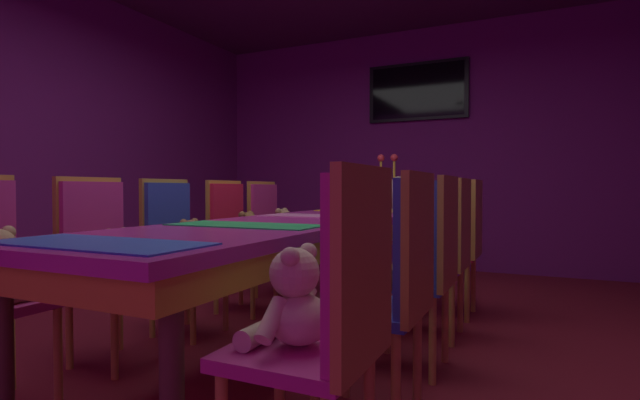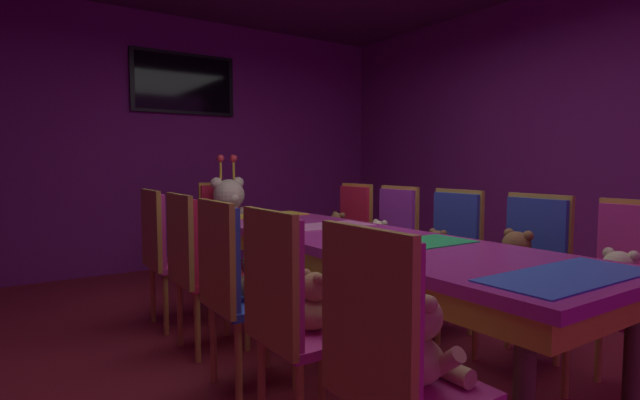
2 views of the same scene
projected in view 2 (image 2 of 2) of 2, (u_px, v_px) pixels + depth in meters
The scene contains 27 objects.
ground_plane at pixel (357, 355), 2.98m from camera, with size 7.90×7.90×0.00m, color maroon.
wall_back at pixel (182, 143), 5.52m from camera, with size 5.20×0.12×2.80m, color #721E72.
wall_right at pixel (588, 137), 4.32m from camera, with size 0.12×6.40×2.80m, color #721E72.
banquet_table at pixel (357, 249), 2.93m from camera, with size 0.90×3.04×0.75m.
chair_left_0 at pixel (385, 352), 1.48m from camera, with size 0.42×0.41×0.98m.
teddy_left_0 at pixel (419, 344), 1.56m from camera, with size 0.25×0.33×0.31m.
chair_left_1 at pixel (287, 304), 1.99m from camera, with size 0.42×0.41×0.98m.
teddy_left_1 at pixel (316, 305), 2.07m from camera, with size 0.21×0.27×0.26m.
chair_left_2 at pixel (231, 277), 2.46m from camera, with size 0.42×0.41×0.98m.
teddy_left_2 at pixel (257, 277), 2.54m from camera, with size 0.22×0.29×0.27m.
chair_left_3 at pixel (193, 257), 2.97m from camera, with size 0.42×0.41×0.98m.
teddy_left_3 at pixel (215, 256), 3.06m from camera, with size 0.24×0.31×0.30m.
chair_left_4 at pixel (163, 244), 3.43m from camera, with size 0.42×0.41×0.98m.
teddy_left_4 at pixel (183, 244), 3.51m from camera, with size 0.24×0.32×0.30m.
chair_right_0 at pixel (632, 279), 2.41m from camera, with size 0.42×0.41×0.98m.
teddy_right_0 at pixel (618, 285), 2.33m from camera, with size 0.24×0.32×0.30m.
chair_right_1 at pixel (530, 260), 2.89m from camera, with size 0.42×0.41×0.98m.
teddy_right_1 at pixel (515, 262), 2.80m from camera, with size 0.27×0.35×0.33m.
chair_right_2 at pixel (450, 245), 3.39m from camera, with size 0.42×0.41×0.98m.
teddy_right_2 at pixel (436, 251), 3.32m from camera, with size 0.21×0.28×0.26m.
chair_right_3 at pixel (392, 235), 3.87m from camera, with size 0.42×0.41×0.98m.
teddy_right_3 at pixel (378, 240), 3.79m from camera, with size 0.22×0.29×0.27m.
chair_right_4 at pixel (350, 227), 4.34m from camera, with size 0.42×0.41×0.98m.
teddy_right_4 at pixel (337, 231), 4.26m from camera, with size 0.23×0.30×0.28m.
throne_chair at pixel (223, 223), 4.64m from camera, with size 0.41×0.42×0.98m.
king_teddy_bear at pixel (230, 213), 4.49m from camera, with size 0.61×0.47×0.79m.
wall_tv at pixel (184, 83), 5.39m from camera, with size 1.15×0.06×0.67m.
Camera 2 is at (-1.80, -2.28, 1.17)m, focal length 27.35 mm.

